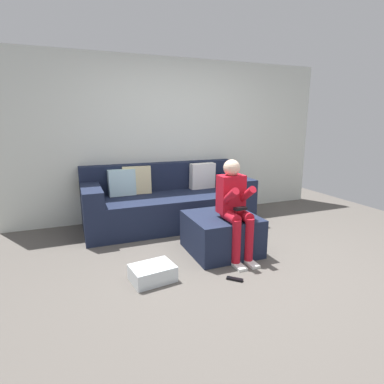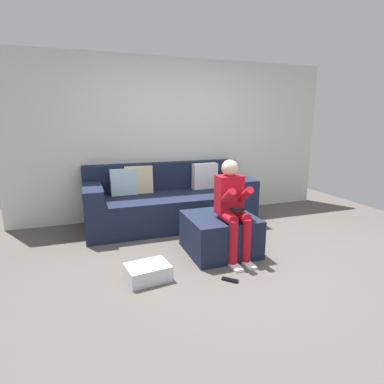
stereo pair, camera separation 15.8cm
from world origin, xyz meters
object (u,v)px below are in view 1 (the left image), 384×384
at_px(storage_bin, 153,273).
at_px(ottoman, 221,233).
at_px(couch_sectional, 167,202).
at_px(remote_near_ottoman, 235,279).
at_px(person_seated, 235,204).

bearing_deg(storage_bin, ottoman, 22.09).
distance_m(couch_sectional, remote_near_ottoman, 1.92).
height_order(couch_sectional, remote_near_ottoman, couch_sectional).
distance_m(couch_sectional, storage_bin, 1.73).
bearing_deg(couch_sectional, remote_near_ottoman, -86.93).
xyz_separation_m(ottoman, storage_bin, (-0.93, -0.38, -0.14)).
height_order(storage_bin, remote_near_ottoman, storage_bin).
distance_m(person_seated, remote_near_ottoman, 0.82).
distance_m(ottoman, storage_bin, 1.01).
height_order(ottoman, remote_near_ottoman, ottoman).
bearing_deg(ottoman, remote_near_ottoman, -105.77).
xyz_separation_m(person_seated, remote_near_ottoman, (-0.25, -0.48, -0.61)).
distance_m(ottoman, remote_near_ottoman, 0.73).
distance_m(couch_sectional, person_seated, 1.47).
distance_m(storage_bin, remote_near_ottoman, 0.80).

